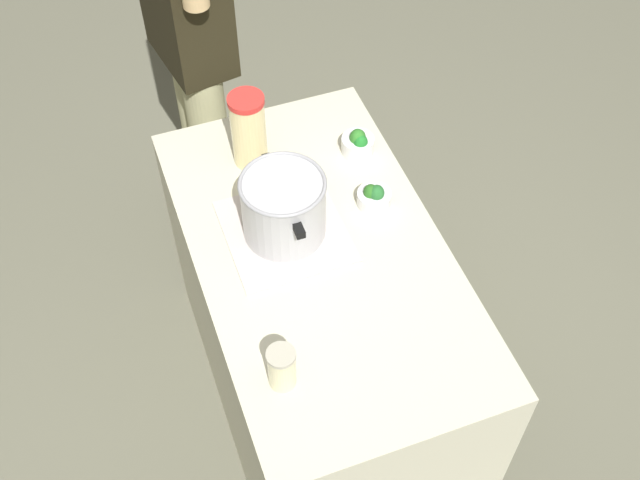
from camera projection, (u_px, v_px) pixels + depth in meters
name	position (u px, v px, depth m)	size (l,w,h in m)	color
ground_plane	(320.00, 396.00, 2.94)	(8.00, 8.00, 0.00)	#6D6C59
counter_slab	(320.00, 333.00, 2.60)	(1.25, 0.70, 0.87)	beige
dish_cloth	(285.00, 231.00, 2.30)	(0.36, 0.34, 0.01)	beige
cooking_pot	(284.00, 207.00, 2.22)	(0.31, 0.24, 0.20)	#B7B7BC
lemonade_pitcher	(249.00, 130.00, 2.39)	(0.11, 0.11, 0.25)	#F6E29C
mason_jar	(282.00, 368.00, 1.95)	(0.07, 0.07, 0.13)	beige
broccoli_bowl_front	(374.00, 197.00, 2.35)	(0.10, 0.10, 0.08)	silver
broccoli_bowl_center	(358.00, 143.00, 2.48)	(0.10, 0.10, 0.09)	silver
person_cook	(191.00, 43.00, 2.68)	(0.50, 0.25, 1.76)	tan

